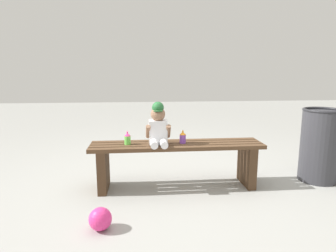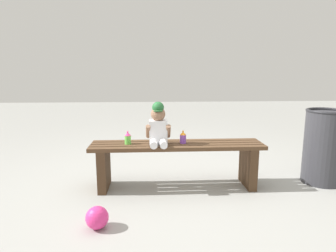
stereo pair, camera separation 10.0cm
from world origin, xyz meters
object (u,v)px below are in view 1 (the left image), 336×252
(child_figure, at_px, (158,126))
(trash_bin, at_px, (320,145))
(sippy_cup_left, at_px, (127,138))
(toy_ball, at_px, (100,219))
(park_bench, at_px, (177,157))
(sippy_cup_right, at_px, (183,137))

(child_figure, distance_m, trash_bin, 1.69)
(sippy_cup_left, bearing_deg, toy_ball, -103.06)
(child_figure, xyz_separation_m, sippy_cup_left, (-0.29, 0.03, -0.12))
(sippy_cup_left, bearing_deg, park_bench, -0.20)
(sippy_cup_right, height_order, toy_ball, sippy_cup_right)
(child_figure, xyz_separation_m, toy_ball, (-0.46, -0.71, -0.53))
(trash_bin, bearing_deg, sippy_cup_left, -179.01)
(trash_bin, bearing_deg, toy_ball, -159.89)
(sippy_cup_right, distance_m, trash_bin, 1.43)
(sippy_cup_left, bearing_deg, trash_bin, 0.99)
(sippy_cup_right, relative_size, trash_bin, 0.16)
(park_bench, xyz_separation_m, sippy_cup_right, (0.06, 0.00, 0.20))
(child_figure, height_order, trash_bin, child_figure)
(park_bench, height_order, child_figure, child_figure)
(child_figure, distance_m, sippy_cup_left, 0.31)
(child_figure, distance_m, toy_ball, 1.00)
(sippy_cup_left, bearing_deg, child_figure, -6.38)
(toy_ball, xyz_separation_m, trash_bin, (2.13, 0.78, 0.30))
(park_bench, relative_size, toy_ball, 9.92)
(sippy_cup_right, bearing_deg, toy_ball, -133.21)
(sippy_cup_left, height_order, sippy_cup_right, same)
(trash_bin, bearing_deg, park_bench, -178.63)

